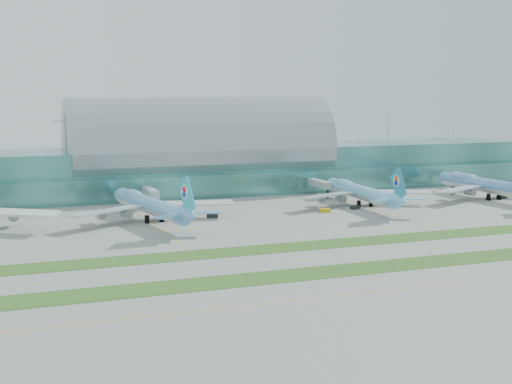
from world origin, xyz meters
name	(u,v)px	position (x,y,z in m)	size (l,w,h in m)	color
ground	(321,246)	(0.00, 0.00, 0.00)	(700.00, 700.00, 0.00)	gray
terminal	(200,160)	(0.01, 128.79, 14.23)	(340.00, 69.10, 36.00)	#3D7A75
grass_strip_near	(368,268)	(0.00, -28.00, 0.04)	(420.00, 12.00, 0.08)	#2D591E
grass_strip_far	(318,245)	(0.00, 2.00, 0.04)	(420.00, 12.00, 0.08)	#2D591E
taxiline_a	(411,287)	(0.00, -48.00, 0.01)	(420.00, 0.35, 0.01)	yellow
taxiline_b	(343,256)	(0.00, -14.00, 0.01)	(420.00, 0.35, 0.01)	yellow
taxiline_c	(297,235)	(0.00, 18.00, 0.01)	(420.00, 0.35, 0.01)	yellow
taxiline_d	(271,223)	(0.00, 40.00, 0.01)	(420.00, 0.35, 0.01)	yellow
airliner_b	(150,204)	(-38.47, 59.48, 5.95)	(60.81, 69.80, 19.29)	#68ACE6
airliner_c	(361,191)	(48.33, 63.93, 5.70)	(59.09, 67.05, 18.46)	#71CDF9
airliner_d	(487,185)	(108.10, 61.19, 6.04)	(62.56, 71.12, 19.57)	#6094D3
gse_c	(184,221)	(-28.47, 50.94, 0.77)	(3.51, 2.02, 1.54)	black
gse_d	(212,216)	(-16.09, 57.26, 0.84)	(4.06, 1.73, 1.69)	black
gse_e	(325,210)	(27.60, 54.10, 0.73)	(3.99, 2.05, 1.46)	gold
gse_f	(355,207)	(41.71, 56.30, 0.71)	(3.36, 1.93, 1.41)	black
gse_h	(502,197)	(114.01, 58.79, 0.88)	(4.04, 1.74, 1.75)	black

